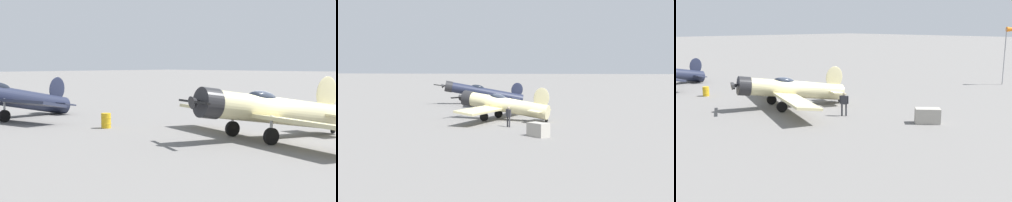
# 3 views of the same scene
# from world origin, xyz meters

# --- Properties ---
(ground_plane) EXTENTS (400.00, 400.00, 0.00)m
(ground_plane) POSITION_xyz_m (0.00, 0.00, 0.00)
(ground_plane) COLOR slate
(airplane_foreground) EXTENTS (9.49, 13.00, 3.20)m
(airplane_foreground) POSITION_xyz_m (-0.48, 0.16, 1.44)
(airplane_foreground) COLOR beige
(airplane_foreground) RESTS_ON ground_plane
(airplane_mid_apron) EXTENTS (11.35, 11.61, 3.14)m
(airplane_mid_apron) POSITION_xyz_m (-4.91, 18.16, 1.50)
(airplane_mid_apron) COLOR #1E2338
(airplane_mid_apron) RESTS_ON ground_plane
(fuel_drum) EXTENTS (0.60, 0.60, 0.88)m
(fuel_drum) POSITION_xyz_m (-3.31, 9.37, 0.44)
(fuel_drum) COLOR gold
(fuel_drum) RESTS_ON ground_plane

